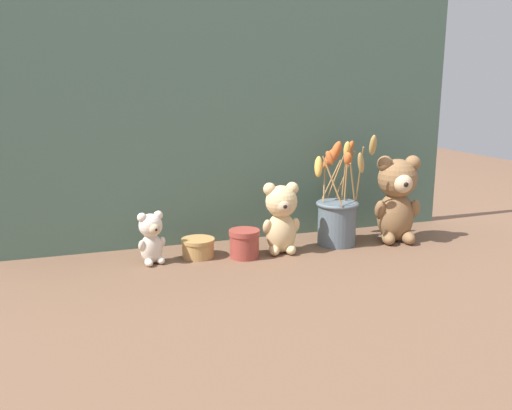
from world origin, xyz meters
name	(u,v)px	position (x,y,z in m)	size (l,w,h in m)	color
ground_plane	(258,255)	(0.00, 0.00, 0.00)	(4.00, 4.00, 0.00)	brown
backdrop_wall	(239,109)	(0.00, 0.17, 0.38)	(1.33, 0.02, 0.76)	#4C6B5B
teddy_bear_large	(397,197)	(0.42, -0.01, 0.13)	(0.14, 0.13, 0.25)	olive
teddy_bear_medium	(281,216)	(0.06, 0.00, 0.10)	(0.11, 0.10, 0.19)	#DBBC84
teddy_bear_small	(151,237)	(-0.28, 0.02, 0.07)	(0.08, 0.07, 0.14)	beige
flower_vase	(337,213)	(0.25, 0.03, 0.09)	(0.18, 0.16, 0.32)	slate
decorative_tin_tall	(244,243)	(-0.04, -0.01, 0.04)	(0.08, 0.08, 0.07)	#993D33
decorative_tin_short	(198,248)	(-0.16, 0.03, 0.03)	(0.09, 0.09, 0.05)	tan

